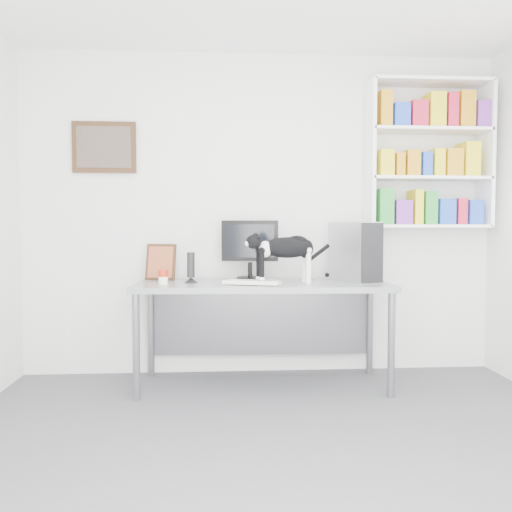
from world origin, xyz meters
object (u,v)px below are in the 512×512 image
object	(u,v)px
leaning_print	(161,261)
soup_can	(163,277)
desk	(263,334)
speaker	(191,267)
pc_tower	(354,252)
keyboard	(252,282)
monitor	(250,249)
bookshelf	(428,154)
cat	(286,260)

from	to	relation	value
leaning_print	soup_can	world-z (taller)	leaning_print
desk	speaker	world-z (taller)	speaker
desk	pc_tower	size ratio (longest dim) A/B	4.17
desk	keyboard	xyz separation A→B (m)	(-0.09, -0.15, 0.42)
soup_can	leaning_print	bearing A→B (deg)	98.81
keyboard	soup_can	xyz separation A→B (m)	(-0.67, 0.08, 0.04)
monitor	soup_can	size ratio (longest dim) A/B	4.61
bookshelf	desk	bearing A→B (deg)	-168.20
monitor	cat	world-z (taller)	monitor
desk	monitor	size ratio (longest dim) A/B	3.95
pc_tower	cat	xyz separation A→B (m)	(-0.57, -0.20, -0.05)
bookshelf	pc_tower	distance (m)	1.08
monitor	cat	distance (m)	0.46
leaning_print	bookshelf	bearing A→B (deg)	13.59
soup_can	cat	size ratio (longest dim) A/B	0.18
monitor	leaning_print	world-z (taller)	monitor
keyboard	leaning_print	xyz separation A→B (m)	(-0.72, 0.41, 0.14)
keyboard	pc_tower	size ratio (longest dim) A/B	0.90
desk	cat	world-z (taller)	cat
bookshelf	desk	xyz separation A→B (m)	(-1.42, -0.30, -1.44)
cat	soup_can	bearing A→B (deg)	163.00
desk	soup_can	world-z (taller)	soup_can
speaker	leaning_print	distance (m)	0.36
bookshelf	keyboard	size ratio (longest dim) A/B	2.94
desk	pc_tower	xyz separation A→B (m)	(0.74, 0.06, 0.64)
pc_tower	cat	world-z (taller)	pc_tower
speaker	desk	bearing A→B (deg)	-0.34
monitor	cat	xyz separation A→B (m)	(0.25, -0.39, -0.06)
pc_tower	leaning_print	distance (m)	1.56
keyboard	pc_tower	bearing A→B (deg)	31.42
leaning_print	monitor	bearing A→B (deg)	11.98
desk	pc_tower	distance (m)	0.98
leaning_print	cat	world-z (taller)	cat
speaker	monitor	bearing A→B (deg)	27.87
keyboard	cat	bearing A→B (deg)	20.92
bookshelf	pc_tower	size ratio (longest dim) A/B	2.65
monitor	speaker	xyz separation A→B (m)	(-0.47, -0.25, -0.12)
speaker	soup_can	size ratio (longest dim) A/B	2.28
speaker	soup_can	bearing A→B (deg)	-159.96
bookshelf	soup_can	xyz separation A→B (m)	(-2.18, -0.37, -0.98)
monitor	keyboard	size ratio (longest dim) A/B	1.17
cat	desk	bearing A→B (deg)	126.85
speaker	soup_can	world-z (taller)	speaker
pc_tower	leaning_print	xyz separation A→B (m)	(-1.55, 0.20, -0.08)
desk	speaker	xyz separation A→B (m)	(-0.55, 0.00, 0.53)
monitor	pc_tower	distance (m)	0.84
monitor	pc_tower	bearing A→B (deg)	-4.50
speaker	cat	world-z (taller)	cat
cat	speaker	bearing A→B (deg)	156.04
bookshelf	pc_tower	xyz separation A→B (m)	(-0.68, -0.24, -0.80)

